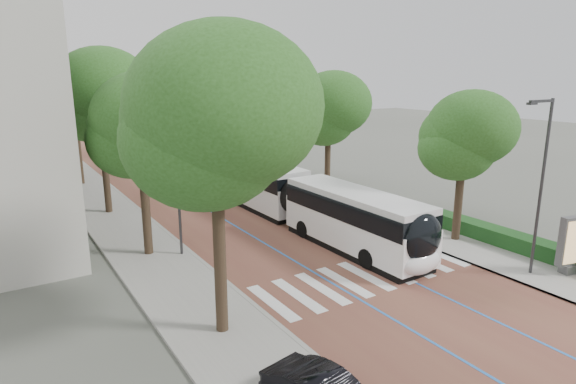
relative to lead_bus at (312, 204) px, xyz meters
The scene contains 19 objects.
ground 8.17m from the lead_bus, 103.83° to the right, with size 160.00×160.00×0.00m, color #51544C.
road 32.32m from the lead_bus, 93.40° to the left, with size 11.00×140.00×0.02m, color brown.
sidewalk_left 33.61m from the lead_bus, 106.28° to the left, with size 4.00×140.00×0.12m, color #9A9892.
sidewalk_right 32.74m from the lead_bus, 80.17° to the left, with size 4.00×140.00×0.12m, color #9A9892.
kerb_left 33.13m from the lead_bus, 103.12° to the left, with size 0.20×140.00×0.14m, color gray.
kerb_right 32.47m from the lead_bus, 83.47° to the left, with size 0.20×140.00×0.14m, color gray.
zebra_crossing 7.17m from the lead_bus, 104.20° to the right, with size 10.55×3.60×0.01m.
lane_line_left 32.46m from the lead_bus, 96.22° to the left, with size 0.12×126.00×0.01m, color blue.
lane_line_right 32.27m from the lead_bus, 90.56° to the left, with size 0.12×126.00×0.01m, color blue.
hedge 10.64m from the lead_bus, 47.25° to the right, with size 1.20×14.00×0.80m, color #17431A.
streetlight_near 12.18m from the lead_bus, 66.41° to the right, with size 1.82×0.20×8.00m.
streetlight_far 15.32m from the lead_bus, 71.70° to the left, with size 1.82×0.20×8.00m.
lamp_post_left 8.40m from the lead_bus, behind, with size 0.14×0.14×8.00m, color #303033.
trees_left 17.93m from the lead_bus, 123.43° to the left, with size 6.46×60.81×10.25m.
trees_right 15.80m from the lead_bus, 67.60° to the left, with size 5.60×46.88×8.77m.
lead_bus is the anchor object (origin of this frame).
bus_queued_0 16.54m from the lead_bus, 89.93° to the left, with size 3.03×12.49×3.20m.
bus_queued_1 29.11m from the lead_bus, 89.89° to the left, with size 2.69×12.43×3.20m.
ad_panel 13.30m from the lead_bus, 61.95° to the right, with size 1.37×0.66×2.75m.
Camera 1 is at (-13.90, -14.58, 9.18)m, focal length 30.00 mm.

